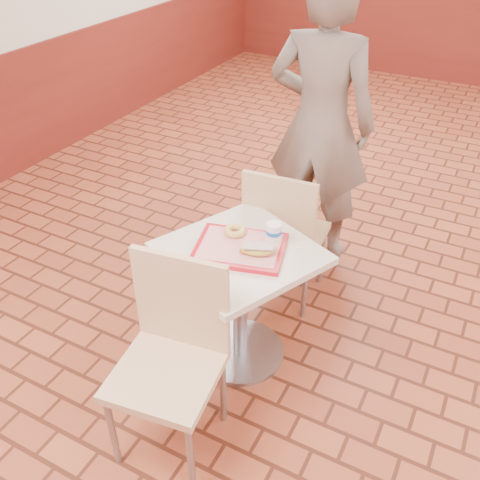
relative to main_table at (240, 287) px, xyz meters
The scene contains 8 objects.
main_table is the anchor object (origin of this frame).
chair_main_front 0.56m from the main_table, 93.86° to the right, with size 0.49×0.49×0.94m.
chair_main_back 0.54m from the main_table, 89.46° to the left, with size 0.45×0.45×0.91m.
customer 1.24m from the main_table, 91.97° to the left, with size 0.68×0.45×1.86m, color #6D5D54.
serving_tray 0.25m from the main_table, 90.00° to the right, with size 0.43×0.33×0.03m.
ring_donut 0.30m from the main_table, 131.56° to the left, with size 0.11×0.11×0.03m, color gold.
long_john_donut 0.30m from the main_table, 12.03° to the right, with size 0.17×0.13×0.05m.
paper_cup 0.35m from the main_table, 43.07° to the left, with size 0.08×0.08×0.10m.
Camera 1 is at (-0.23, -2.25, 2.23)m, focal length 40.00 mm.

